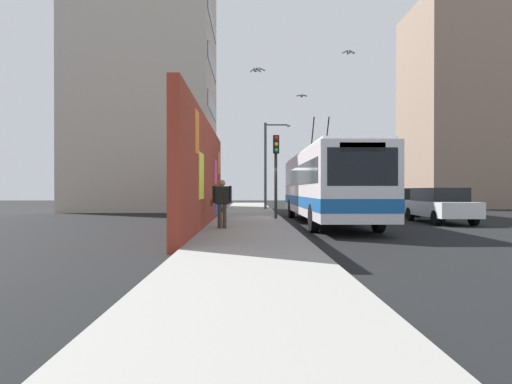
% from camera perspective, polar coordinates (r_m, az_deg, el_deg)
% --- Properties ---
extents(ground_plane, '(80.00, 80.00, 0.00)m').
position_cam_1_polar(ground_plane, '(21.08, 3.44, -3.77)').
color(ground_plane, black).
extents(sidewalk_slab, '(48.00, 3.20, 0.15)m').
position_cam_1_polar(sidewalk_slab, '(21.01, -0.93, -3.58)').
color(sidewalk_slab, gray).
rests_on(sidewalk_slab, ground_plane).
extents(graffiti_wall, '(14.47, 0.32, 4.19)m').
position_cam_1_polar(graffiti_wall, '(17.30, -6.72, 2.28)').
color(graffiti_wall, maroon).
rests_on(graffiti_wall, ground_plane).
extents(building_far_left, '(8.49, 9.79, 18.48)m').
position_cam_1_polar(building_far_left, '(33.95, -14.25, 13.48)').
color(building_far_left, '#B2A899').
rests_on(building_far_left, ground_plane).
extents(building_far_right, '(8.40, 9.27, 17.09)m').
position_cam_1_polar(building_far_right, '(41.73, 25.97, 10.00)').
color(building_far_right, gray).
rests_on(building_far_right, ground_plane).
extents(city_bus, '(12.30, 2.56, 4.93)m').
position_cam_1_polar(city_bus, '(19.36, 9.20, 1.07)').
color(city_bus, silver).
rests_on(city_bus, ground_plane).
extents(parked_car_white, '(4.43, 1.80, 1.58)m').
position_cam_1_polar(parked_car_white, '(21.24, 22.97, -1.51)').
color(parked_car_white, white).
rests_on(parked_car_white, ground_plane).
extents(parked_car_dark_gray, '(4.65, 1.73, 1.58)m').
position_cam_1_polar(parked_car_dark_gray, '(26.84, 17.76, -1.13)').
color(parked_car_dark_gray, '#38383D').
rests_on(parked_car_dark_gray, ground_plane).
extents(parked_car_red, '(4.33, 1.73, 1.58)m').
position_cam_1_polar(parked_car_red, '(32.51, 14.40, -0.88)').
color(parked_car_red, '#B21E19').
rests_on(parked_car_red, ground_plane).
extents(parked_car_navy, '(4.94, 1.81, 1.58)m').
position_cam_1_polar(parked_car_navy, '(38.60, 11.92, -0.68)').
color(parked_car_navy, navy).
rests_on(parked_car_navy, ground_plane).
extents(pedestrian_near_wall, '(0.23, 0.75, 1.69)m').
position_cam_1_polar(pedestrian_near_wall, '(15.18, -4.53, -1.03)').
color(pedestrian_near_wall, '#3F3326').
rests_on(pedestrian_near_wall, sidewalk_slab).
extents(traffic_light, '(0.49, 0.28, 3.89)m').
position_cam_1_polar(traffic_light, '(20.14, 2.64, 3.96)').
color(traffic_light, '#2D382D').
rests_on(traffic_light, sidewalk_slab).
extents(street_lamp, '(0.44, 1.84, 6.01)m').
position_cam_1_polar(street_lamp, '(30.17, 1.67, 4.38)').
color(street_lamp, '#4C4C51').
rests_on(street_lamp, sidewalk_slab).
extents(flying_pigeons, '(4.97, 4.40, 0.98)m').
position_cam_1_polar(flying_pigeons, '(21.02, 4.53, 15.28)').
color(flying_pigeons, gray).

